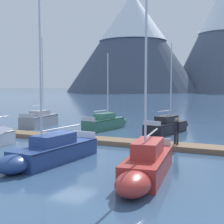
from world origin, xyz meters
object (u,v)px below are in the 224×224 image
sailboat_nearest_berth (41,119)px  person_on_dock (176,129)px  sailboat_far_berth (169,126)px  sailboat_outer_slip (146,164)px  sailboat_mid_dock_port (107,122)px  sailboat_mid_dock_starboard (49,151)px

sailboat_nearest_berth → person_on_dock: size_ratio=5.15×
sailboat_far_berth → sailboat_outer_slip: (2.44, -14.01, 0.04)m
sailboat_nearest_berth → sailboat_mid_dock_port: 6.96m
sailboat_mid_dock_port → sailboat_nearest_berth: bearing=-175.2°
sailboat_far_berth → sailboat_outer_slip: 14.22m
sailboat_mid_dock_starboard → sailboat_far_berth: 13.62m
sailboat_mid_dock_port → sailboat_mid_dock_starboard: 13.40m
sailboat_nearest_berth → sailboat_far_berth: bearing=3.3°
sailboat_far_berth → sailboat_mid_dock_port: bearing=-178.5°
sailboat_nearest_berth → person_on_dock: sailboat_nearest_berth is taller
sailboat_nearest_berth → sailboat_outer_slip: 20.12m
sailboat_nearest_berth → person_on_dock: (14.88, -6.28, 0.60)m
sailboat_nearest_berth → person_on_dock: 16.16m
sailboat_mid_dock_port → sailboat_outer_slip: (8.19, -13.86, 0.02)m
sailboat_mid_dock_starboard → person_on_dock: bearing=50.1°
sailboat_mid_dock_starboard → sailboat_outer_slip: bearing=-7.6°
sailboat_outer_slip → sailboat_far_berth: bearing=99.9°
sailboat_far_berth → person_on_dock: 7.39m
sailboat_mid_dock_port → person_on_dock: size_ratio=4.11×
sailboat_outer_slip → person_on_dock: bearing=92.0°
sailboat_mid_dock_starboard → sailboat_far_berth: bearing=77.1°
sailboat_outer_slip → sailboat_nearest_berth: bearing=138.7°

